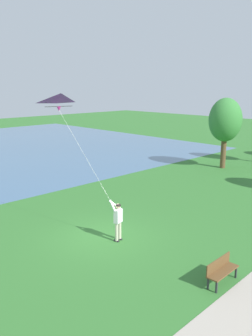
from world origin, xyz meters
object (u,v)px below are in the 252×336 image
Objects in this scene: park_bench_near_walkway at (221,269)px; flying_kite at (61,104)px; person_kite_flyer at (118,218)px; tree_treeline_left at (225,120)px.

flying_kite is at bearing -172.83° from park_bench_near_walkway.
person_kite_flyer is 16.90m from tree_treeline_left.
person_kite_flyer is at bearing -74.82° from tree_treeline_left.
tree_treeline_left is (-1.49, 16.83, -1.99)m from flying_kite.
tree_treeline_left is at bearing 95.04° from flying_kite.
tree_treeline_left is (-4.36, 16.06, 2.91)m from person_kite_flyer.
park_bench_near_walkway is at bearing -59.32° from tree_treeline_left.
park_bench_near_walkway is at bearing 7.17° from flying_kite.
flying_kite is 9.65m from park_bench_near_walkway.
person_kite_flyer is 5.07m from park_bench_near_walkway.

